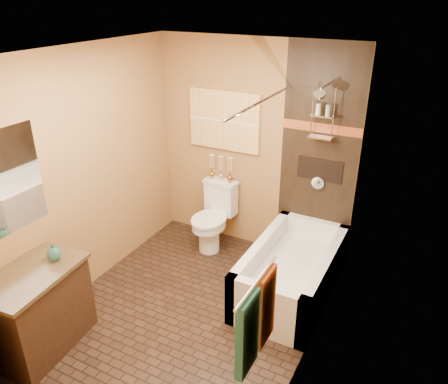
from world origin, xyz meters
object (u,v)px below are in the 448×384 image
Objects in this scene: sunset_painting at (224,121)px; toilet at (214,216)px; bathtub at (291,275)px; vanity at (38,310)px.

sunset_painting is 1.17m from toilet.
sunset_painting reaches higher than toilet.
toilet is (-1.18, 0.46, 0.19)m from bathtub.
toilet is (-0.00, -0.27, -1.14)m from sunset_painting.
bathtub is at bearing -15.37° from toilet.
bathtub is 1.59× the size of vanity.
toilet is at bearing 158.80° from bathtub.
bathtub is 2.46m from vanity.
bathtub is 1.83× the size of toilet.
sunset_painting is at bearing 95.82° from toilet.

